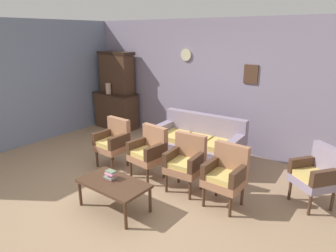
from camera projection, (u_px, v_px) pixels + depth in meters
ground_plane at (125, 190)px, 4.77m from camera, size 7.68×7.68×0.00m
wall_back_with_decor at (210, 85)px, 6.36m from camera, size 6.40×0.09×2.70m
wall_left_side at (12, 86)px, 6.22m from camera, size 0.06×5.20×2.70m
side_cabinet at (116, 110)px, 7.81m from camera, size 1.16×0.55×0.93m
cabinet_upper_hutch at (117, 72)px, 7.57m from camera, size 0.99×0.38×1.03m
vase_on_cabinet at (108, 88)px, 7.53m from camera, size 0.14×0.14×0.27m
floral_couch at (198, 146)px, 5.74m from camera, size 1.75×0.91×0.90m
armchair_near_couch_end at (113, 141)px, 5.52m from camera, size 0.53×0.50×0.90m
armchair_near_cabinet at (149, 150)px, 5.08m from camera, size 0.57×0.54×0.90m
armchair_row_middle at (186, 161)px, 4.66m from camera, size 0.56×0.53×0.90m
armchair_by_doorway at (226, 173)px, 4.25m from camera, size 0.53×0.50×0.90m
wingback_chair_by_fireplace at (317, 174)px, 4.24m from camera, size 0.71×0.70×0.90m
coffee_table at (114, 185)px, 4.17m from camera, size 1.00×0.56×0.42m
book_stack_on_table at (111, 175)px, 4.23m from camera, size 0.17×0.12×0.12m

